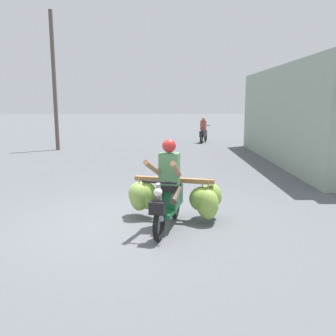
% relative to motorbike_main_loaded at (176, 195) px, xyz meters
% --- Properties ---
extents(ground_plane, '(120.00, 120.00, 0.00)m').
position_rel_motorbike_main_loaded_xyz_m(ground_plane, '(-0.82, -0.03, -0.51)').
color(ground_plane, '#56595E').
extents(motorbike_main_loaded, '(1.83, 1.80, 1.58)m').
position_rel_motorbike_main_loaded_xyz_m(motorbike_main_loaded, '(0.00, 0.00, 0.00)').
color(motorbike_main_loaded, black).
rests_on(motorbike_main_loaded, ground).
extents(motorbike_distant_ahead_left, '(0.68, 1.57, 1.40)m').
position_rel_motorbike_main_loaded_xyz_m(motorbike_distant_ahead_left, '(1.79, 13.21, 0.06)').
color(motorbike_distant_ahead_left, black).
rests_on(motorbike_distant_ahead_left, ground).
extents(shopfront_building, '(3.53, 10.04, 3.44)m').
position_rel_motorbike_main_loaded_xyz_m(shopfront_building, '(5.44, 6.88, 1.21)').
color(shopfront_building, gray).
rests_on(shopfront_building, ground).
extents(utility_pole, '(0.18, 0.18, 6.17)m').
position_rel_motorbike_main_loaded_xyz_m(utility_pole, '(-5.29, 10.21, 2.58)').
color(utility_pole, brown).
rests_on(utility_pole, ground).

